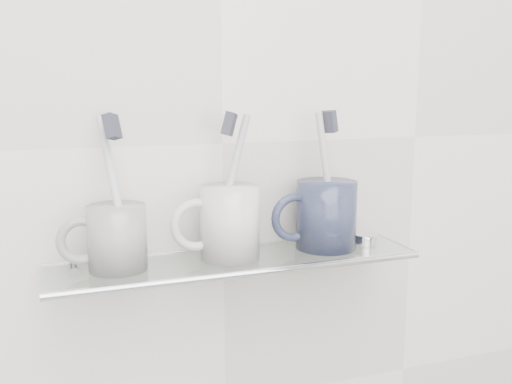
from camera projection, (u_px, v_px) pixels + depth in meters
name	position (u px, v px, depth m)	size (l,w,h in m)	color
wall_back	(223.00, 143.00, 0.80)	(2.50, 2.50, 0.00)	silver
shelf_glass	(237.00, 261.00, 0.77)	(0.50, 0.12, 0.01)	silver
shelf_rail	(250.00, 273.00, 0.72)	(0.01, 0.01, 0.50)	silver
bracket_left	(74.00, 275.00, 0.75)	(0.02, 0.02, 0.03)	silver
bracket_right	(356.00, 245.00, 0.89)	(0.02, 0.02, 0.03)	silver
mug_left	(117.00, 238.00, 0.72)	(0.07, 0.07, 0.08)	silver
mug_left_handle	(82.00, 241.00, 0.70)	(0.06, 0.06, 0.01)	silver
toothbrush_left	(115.00, 191.00, 0.71)	(0.01, 0.01, 0.19)	silver
bristles_left	(112.00, 127.00, 0.69)	(0.01, 0.02, 0.03)	#2E2E3A
mug_center	(230.00, 222.00, 0.77)	(0.08, 0.08, 0.10)	silver
mug_center_handle	(197.00, 225.00, 0.75)	(0.07, 0.07, 0.01)	silver
toothbrush_center	(230.00, 184.00, 0.76)	(0.01, 0.01, 0.19)	#A3A4A9
bristles_center	(229.00, 124.00, 0.74)	(0.01, 0.02, 0.03)	#2E2E3A
mug_right	(326.00, 215.00, 0.81)	(0.09, 0.09, 0.10)	#191B32
mug_right_handle	(295.00, 217.00, 0.80)	(0.07, 0.07, 0.01)	#191B32
toothbrush_right	(327.00, 179.00, 0.80)	(0.01, 0.01, 0.19)	beige
bristles_right	(328.00, 122.00, 0.79)	(0.01, 0.02, 0.03)	#2E2E3A
chrome_cap	(366.00, 239.00, 0.84)	(0.03, 0.03, 0.01)	silver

